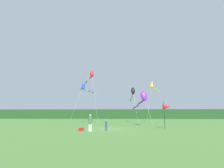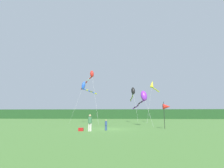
# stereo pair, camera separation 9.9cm
# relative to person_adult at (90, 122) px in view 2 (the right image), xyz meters

# --- Properties ---
(ground_plane) EXTENTS (120.00, 120.00, 0.00)m
(ground_plane) POSITION_rel_person_adult_xyz_m (1.73, 2.89, -0.97)
(ground_plane) COLOR #477533
(distant_treeline) EXTENTS (108.00, 2.44, 3.41)m
(distant_treeline) POSITION_rel_person_adult_xyz_m (1.73, 47.89, 0.74)
(distant_treeline) COLOR #234C23
(distant_treeline) RESTS_ON ground
(person_adult) EXTENTS (0.38, 0.38, 1.73)m
(person_adult) POSITION_rel_person_adult_xyz_m (0.00, 0.00, 0.00)
(person_adult) COLOR silver
(person_adult) RESTS_ON ground
(person_child) EXTENTS (0.25, 0.25, 1.16)m
(person_child) POSITION_rel_person_adult_xyz_m (1.58, 1.20, -0.32)
(person_child) COLOR #334C8C
(person_child) RESTS_ON ground
(cooler_box) EXTENTS (0.52, 0.31, 0.34)m
(cooler_box) POSITION_rel_person_adult_xyz_m (-0.99, 0.24, -0.80)
(cooler_box) COLOR red
(cooler_box) RESTS_ON ground
(banner_flag_pole) EXTENTS (0.90, 0.70, 3.27)m
(banner_flag_pole) POSITION_rel_person_adult_xyz_m (8.86, 3.79, 1.69)
(banner_flag_pole) COLOR black
(banner_flag_pole) RESTS_ON ground
(kite_red) EXTENTS (5.31, 8.41, 10.37)m
(kite_red) POSITION_rel_person_adult_xyz_m (-3.12, 16.08, 8.25)
(kite_red) COLOR #B2B2B2
(kite_red) RESTS_ON ground
(kite_blue) EXTENTS (4.49, 4.62, 8.42)m
(kite_blue) POSITION_rel_person_adult_xyz_m (-4.45, 16.93, 6.35)
(kite_blue) COLOR #B2B2B2
(kite_blue) RESTS_ON ground
(kite_yellow) EXTENTS (3.48, 4.62, 8.68)m
(kite_yellow) POSITION_rel_person_adult_xyz_m (9.58, 18.56, 6.78)
(kite_yellow) COLOR #B2B2B2
(kite_yellow) RESTS_ON ground
(kite_black) EXTENTS (1.13, 10.12, 7.59)m
(kite_black) POSITION_rel_person_adult_xyz_m (5.53, 19.82, 5.48)
(kite_black) COLOR #B2B2B2
(kite_black) RESTS_ON ground
(kite_purple) EXTENTS (2.44, 7.75, 5.52)m
(kite_purple) POSITION_rel_person_adult_xyz_m (6.58, 9.29, 3.43)
(kite_purple) COLOR #B2B2B2
(kite_purple) RESTS_ON ground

